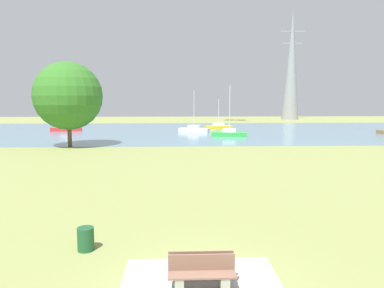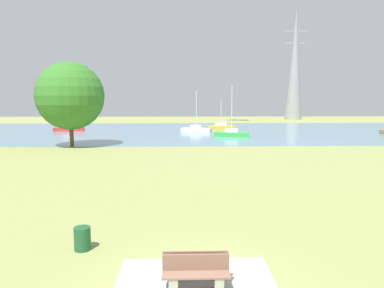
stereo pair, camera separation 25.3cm
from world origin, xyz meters
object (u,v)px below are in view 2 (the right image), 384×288
tree_east_near (70,96)px  electricity_pylon (295,65)px  bench_facing_water (195,266)px  sailboat_yellow (221,127)px  sailboat_white (196,129)px  litter_bin (82,239)px  bench_facing_inland (196,276)px  sailboat_green (231,133)px  sailboat_red (69,128)px

tree_east_near → electricity_pylon: (41.44, 54.34, 8.61)m
bench_facing_water → electricity_pylon: 90.27m
sailboat_yellow → tree_east_near: tree_east_near is taller
bench_facing_water → sailboat_white: (1.97, 47.61, -0.01)m
litter_bin → tree_east_near: (-8.69, 27.73, 5.13)m
bench_facing_inland → sailboat_white: 48.19m
litter_bin → sailboat_yellow: 51.82m
sailboat_green → electricity_pylon: bearing=63.1°
bench_facing_inland → sailboat_yellow: (6.53, 53.65, -0.03)m
bench_facing_water → sailboat_yellow: sailboat_yellow is taller
bench_facing_inland → electricity_pylon: bearing=71.2°
tree_east_near → electricity_pylon: electricity_pylon is taller
bench_facing_water → sailboat_white: bearing=87.6°
sailboat_yellow → bench_facing_inland: bearing=-96.9°
sailboat_white → sailboat_yellow: size_ratio=1.27×
litter_bin → electricity_pylon: bearing=68.2°
litter_bin → sailboat_red: size_ratio=0.14×
bench_facing_inland → tree_east_near: 33.41m
litter_bin → sailboat_green: (10.38, 38.02, 0.06)m
litter_bin → sailboat_white: sailboat_white is taller
bench_facing_inland → bench_facing_water: bearing=90.0°
litter_bin → tree_east_near: tree_east_near is taller
bench_facing_water → sailboat_white: sailboat_white is taller
sailboat_white → bench_facing_inland: bearing=-92.3°
bench_facing_water → sailboat_white: 47.65m
bench_facing_water → sailboat_white: size_ratio=0.27×
bench_facing_water → bench_facing_inland: 0.54m
bench_facing_water → litter_bin: bench_facing_water is taller
tree_east_near → bench_facing_water: bearing=-67.5°
sailboat_yellow → electricity_pylon: 40.87m
sailboat_red → sailboat_green: 27.40m
litter_bin → sailboat_white: 45.65m
bench_facing_inland → electricity_pylon: 90.77m
sailboat_yellow → tree_east_near: 30.30m
bench_facing_water → sailboat_green: 40.87m
litter_bin → sailboat_yellow: sailboat_yellow is taller
bench_facing_water → litter_bin: size_ratio=2.25×
litter_bin → sailboat_green: size_ratio=0.11×
bench_facing_inland → sailboat_yellow: sailboat_yellow is taller
sailboat_red → sailboat_yellow: bearing=6.7°
bench_facing_inland → sailboat_yellow: 54.04m
bench_facing_inland → sailboat_red: sailboat_red is taller
sailboat_yellow → sailboat_red: size_ratio=0.90×
bench_facing_water → sailboat_green: bearing=80.7°
bench_facing_water → tree_east_near: tree_east_near is taller
bench_facing_water → sailboat_green: sailboat_green is taller
bench_facing_inland → sailboat_yellow: size_ratio=0.35×
sailboat_yellow → electricity_pylon: bearing=54.3°
sailboat_white → sailboat_green: (4.63, -7.27, 0.01)m
bench_facing_inland → litter_bin: size_ratio=2.25×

